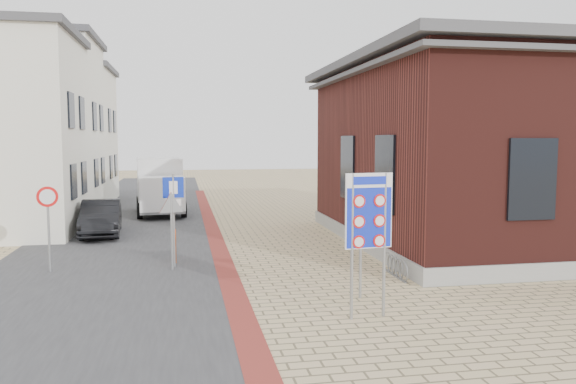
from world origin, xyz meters
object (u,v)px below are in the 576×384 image
object	(u,v)px
border_sign	(369,214)
parking_sign	(173,203)
box_truck	(160,185)
bollard	(175,247)
sedan	(101,218)
essen_sign	(361,244)

from	to	relation	value
border_sign	parking_sign	size ratio (longest dim) A/B	1.12
box_truck	bollard	world-z (taller)	box_truck
border_sign	parking_sign	distance (m)	7.06
sedan	parking_sign	world-z (taller)	parking_sign
box_truck	border_sign	bearing A→B (deg)	-79.20
bollard	parking_sign	bearing A→B (deg)	-90.00
essen_sign	parking_sign	size ratio (longest dim) A/B	0.73
border_sign	bollard	bearing A→B (deg)	117.70
sedan	parking_sign	bearing A→B (deg)	-69.60
sedan	border_sign	distance (m)	14.22
essen_sign	box_truck	bearing A→B (deg)	97.22
border_sign	sedan	bearing A→B (deg)	114.16
essen_sign	bollard	size ratio (longest dim) A/B	1.91
box_truck	essen_sign	world-z (taller)	box_truck
essen_sign	parking_sign	distance (m)	6.19
sedan	border_sign	world-z (taller)	border_sign
sedan	essen_sign	bearing A→B (deg)	-59.36
essen_sign	sedan	bearing A→B (deg)	114.56
parking_sign	bollard	size ratio (longest dim) A/B	2.60
box_truck	bollard	distance (m)	12.25
box_truck	border_sign	world-z (taller)	border_sign
sedan	essen_sign	size ratio (longest dim) A/B	2.06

